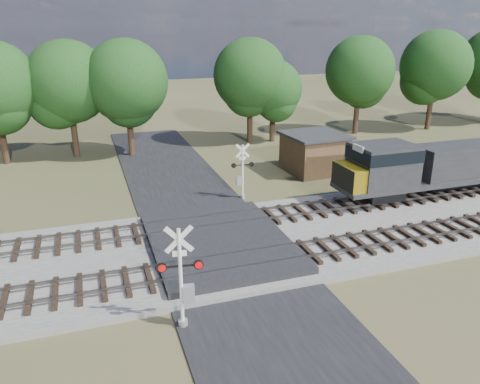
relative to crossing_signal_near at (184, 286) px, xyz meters
name	(u,v)px	position (x,y,z in m)	size (l,w,h in m)	color
ground	(222,253)	(3.13, 5.53, -1.80)	(160.00, 160.00, 0.00)	#3B4323
ballast_bed	(381,222)	(13.13, 6.03, -1.65)	(140.00, 10.00, 0.30)	gray
road	(222,252)	(3.13, 5.53, -1.76)	(7.00, 60.00, 0.08)	black
crossing_panel	(219,243)	(3.13, 6.03, -1.49)	(7.00, 9.00, 0.62)	#262628
track_near	(293,254)	(6.25, 3.53, -1.39)	(140.00, 2.60, 0.33)	black
track_far	(258,217)	(6.25, 8.53, -1.39)	(140.00, 2.60, 0.33)	black
crossing_signal_near	(184,286)	(0.00, 0.00, 0.00)	(1.74, 0.42, 4.34)	silver
crossing_signal_far	(241,176)	(6.68, 12.79, -0.20)	(1.55, 0.34, 3.85)	silver
equipment_shed	(314,153)	(14.15, 16.83, -0.24)	(4.86, 4.86, 3.09)	#4C3720
treeline	(253,75)	(12.64, 26.90, 4.85)	(78.59, 12.11, 11.19)	black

